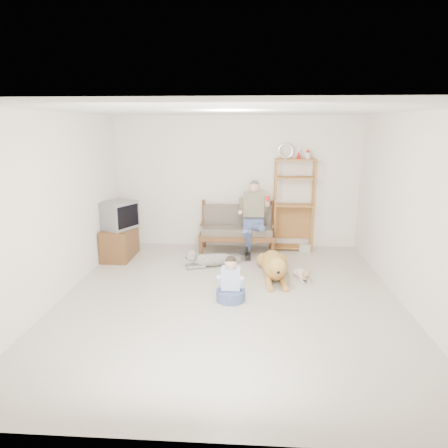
# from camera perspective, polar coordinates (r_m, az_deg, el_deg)

# --- Properties ---
(floor) EXTENTS (5.50, 5.50, 0.00)m
(floor) POSITION_cam_1_polar(r_m,az_deg,el_deg) (6.01, 0.81, -10.73)
(floor) COLOR silver
(floor) RESTS_ON ground
(ceiling) EXTENTS (5.50, 5.50, 0.00)m
(ceiling) POSITION_cam_1_polar(r_m,az_deg,el_deg) (5.46, 0.91, 15.93)
(ceiling) COLOR white
(ceiling) RESTS_ON ground
(wall_back) EXTENTS (5.00, 0.00, 5.00)m
(wall_back) POSITION_cam_1_polar(r_m,az_deg,el_deg) (8.29, 1.80, 5.93)
(wall_back) COLOR white
(wall_back) RESTS_ON ground
(wall_front) EXTENTS (5.00, 0.00, 5.00)m
(wall_front) POSITION_cam_1_polar(r_m,az_deg,el_deg) (2.96, -1.80, -9.28)
(wall_front) COLOR white
(wall_front) RESTS_ON ground
(wall_left) EXTENTS (0.00, 5.50, 5.50)m
(wall_left) POSITION_cam_1_polar(r_m,az_deg,el_deg) (6.23, -22.81, 2.11)
(wall_left) COLOR white
(wall_left) RESTS_ON ground
(wall_right) EXTENTS (0.00, 5.50, 5.50)m
(wall_right) POSITION_cam_1_polar(r_m,az_deg,el_deg) (6.01, 25.42, 1.44)
(wall_right) COLOR white
(wall_right) RESTS_ON ground
(loveseat) EXTENTS (1.51, 0.71, 0.95)m
(loveseat) POSITION_cam_1_polar(r_m,az_deg,el_deg) (8.07, 1.90, -0.56)
(loveseat) COLOR brown
(loveseat) RESTS_ON ground
(man) EXTENTS (0.55, 0.79, 1.28)m
(man) POSITION_cam_1_polar(r_m,az_deg,el_deg) (7.80, 4.06, 0.28)
(man) COLOR #516395
(man) RESTS_ON loveseat
(etagere) EXTENTS (0.83, 0.36, 2.17)m
(etagere) POSITION_cam_1_polar(r_m,az_deg,el_deg) (8.21, 9.94, 2.85)
(etagere) COLOR #AB7036
(etagere) RESTS_ON ground
(book_stack) EXTENTS (0.27, 0.24, 0.14)m
(book_stack) POSITION_cam_1_polar(r_m,az_deg,el_deg) (8.32, 11.59, -3.36)
(book_stack) COLOR silver
(book_stack) RESTS_ON ground
(tv_stand) EXTENTS (0.51, 0.91, 0.60)m
(tv_stand) POSITION_cam_1_polar(r_m,az_deg,el_deg) (7.99, -14.70, -2.56)
(tv_stand) COLOR brown
(tv_stand) RESTS_ON ground
(crt_tv) EXTENTS (0.72, 0.77, 0.51)m
(crt_tv) POSITION_cam_1_polar(r_m,az_deg,el_deg) (7.80, -14.82, 1.26)
(crt_tv) COLOR slate
(crt_tv) RESTS_ON tv_stand
(wall_outlet) EXTENTS (0.12, 0.02, 0.08)m
(wall_outlet) POSITION_cam_1_polar(r_m,az_deg,el_deg) (8.62, -6.59, -0.97)
(wall_outlet) COLOR white
(wall_outlet) RESTS_ON ground
(golden_retriever) EXTENTS (0.45, 1.66, 0.50)m
(golden_retriever) POSITION_cam_1_polar(r_m,az_deg,el_deg) (6.83, 7.20, -5.88)
(golden_retriever) COLOR #C48F44
(golden_retriever) RESTS_ON ground
(shaggy_dog) EXTENTS (1.05, 0.49, 0.33)m
(shaggy_dog) POSITION_cam_1_polar(r_m,az_deg,el_deg) (7.29, -2.22, -5.08)
(shaggy_dog) COLOR silver
(shaggy_dog) RESTS_ON ground
(terrier) EXTENTS (0.24, 0.59, 0.22)m
(terrier) POSITION_cam_1_polar(r_m,az_deg,el_deg) (6.82, 11.21, -7.08)
(terrier) COLOR silver
(terrier) RESTS_ON ground
(child) EXTENTS (0.43, 0.43, 0.68)m
(child) POSITION_cam_1_polar(r_m,az_deg,el_deg) (5.91, 0.97, -8.61)
(child) COLOR #516395
(child) RESTS_ON ground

